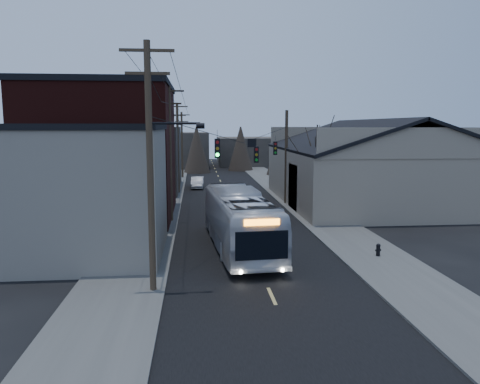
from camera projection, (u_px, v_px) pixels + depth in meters
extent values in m
plane|color=black|center=(280.00, 315.00, 17.64)|extent=(160.00, 160.00, 0.00)
cube|color=black|center=(227.00, 197.00, 47.22)|extent=(9.00, 110.00, 0.02)
cube|color=#474744|center=(162.00, 197.00, 46.61)|extent=(4.00, 110.00, 0.12)
cube|color=#474744|center=(291.00, 195.00, 47.81)|extent=(4.00, 110.00, 0.12)
cube|color=slate|center=(87.00, 193.00, 25.19)|extent=(8.00, 8.00, 7.00)
cube|color=black|center=(106.00, 154.00, 35.74)|extent=(10.00, 12.00, 10.00)
cube|color=#35302A|center=(138.00, 159.00, 51.77)|extent=(9.00, 14.00, 7.00)
cube|color=#80705D|center=(371.00, 176.00, 43.14)|extent=(16.00, 20.00, 5.00)
cube|color=black|center=(330.00, 135.00, 42.24)|extent=(8.16, 20.60, 2.86)
cube|color=black|center=(415.00, 135.00, 42.98)|extent=(8.16, 20.60, 2.86)
cube|color=#35302A|center=(179.00, 150.00, 80.75)|extent=(10.00, 12.00, 6.00)
cube|color=#35302A|center=(251.00, 151.00, 86.95)|extent=(12.00, 14.00, 5.00)
cone|color=black|center=(316.00, 170.00, 37.46)|extent=(0.40, 0.40, 7.20)
cylinder|color=#382B1E|center=(150.00, 171.00, 19.40)|extent=(0.28, 0.28, 10.50)
cube|color=#382B1E|center=(147.00, 50.00, 18.73)|extent=(2.20, 0.12, 0.12)
cylinder|color=#382B1E|center=(170.00, 155.00, 34.23)|extent=(0.28, 0.28, 10.00)
cube|color=#382B1E|center=(169.00, 91.00, 33.58)|extent=(2.20, 0.12, 0.12)
cylinder|color=#382B1E|center=(178.00, 149.00, 49.05)|extent=(0.28, 0.28, 9.50)
cube|color=#382B1E|center=(177.00, 107.00, 48.44)|extent=(2.20, 0.12, 0.12)
cylinder|color=#382B1E|center=(182.00, 145.00, 63.87)|extent=(0.28, 0.28, 9.00)
cube|color=#382B1E|center=(182.00, 115.00, 63.30)|extent=(2.20, 0.12, 0.12)
cylinder|color=#382B1E|center=(286.00, 158.00, 42.16)|extent=(0.28, 0.28, 8.50)
cube|color=black|center=(217.00, 148.00, 24.02)|extent=(0.28, 0.20, 1.00)
cube|color=black|center=(256.00, 155.00, 28.78)|extent=(0.28, 0.20, 1.00)
cube|color=black|center=(275.00, 148.00, 34.88)|extent=(0.28, 0.20, 1.00)
imported|color=silver|center=(240.00, 221.00, 26.96)|extent=(3.74, 12.27, 3.37)
imported|color=#A5A6AD|center=(197.00, 183.00, 53.72)|extent=(1.50, 4.02, 1.31)
cylinder|color=black|center=(378.00, 251.00, 25.28)|extent=(0.22, 0.22, 0.54)
sphere|color=black|center=(378.00, 246.00, 25.24)|extent=(0.23, 0.23, 0.23)
cylinder|color=black|center=(378.00, 250.00, 25.27)|extent=(0.33, 0.16, 0.11)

